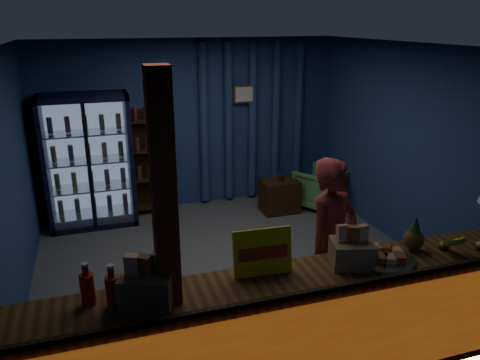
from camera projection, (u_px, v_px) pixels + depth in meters
name	position (u px, v px, depth m)	size (l,w,h in m)	color
ground	(232.00, 267.00, 5.70)	(4.60, 4.60, 0.00)	#515154
room_walls	(232.00, 142.00, 5.18)	(4.60, 4.60, 4.60)	navy
counter	(300.00, 327.00, 3.82)	(4.40, 0.57, 0.99)	brown
support_post	(167.00, 255.00, 3.26)	(0.16, 0.16, 2.60)	maroon
beverage_cooler	(89.00, 161.00, 6.66)	(1.20, 0.62, 1.90)	black
bottle_shelf	(148.00, 163.00, 7.08)	(0.50, 0.28, 1.60)	#352110
curtain_folds	(253.00, 122.00, 7.49)	(1.74, 0.14, 2.50)	navy
framed_picture	(245.00, 94.00, 7.26)	(0.36, 0.04, 0.28)	#B7852D
shopkeeper	(331.00, 247.00, 4.33)	(0.62, 0.41, 1.71)	maroon
green_chair	(321.00, 188.00, 7.41)	(0.68, 0.70, 0.64)	#509F4F
side_table	(280.00, 196.00, 7.25)	(0.56, 0.41, 0.61)	#352110
yellow_sign	(263.00, 252.00, 3.64)	(0.47, 0.12, 0.37)	yellow
soda_bottles	(112.00, 286.00, 3.29)	(0.43, 0.18, 0.32)	red
snack_box_left	(147.00, 285.00, 3.29)	(0.44, 0.41, 0.38)	#A4784F
snack_box_centre	(352.00, 252.00, 3.79)	(0.39, 0.35, 0.34)	#A4784F
pastry_tray	(383.00, 257.00, 3.90)	(0.52, 0.52, 0.08)	silver
banana_bunches	(479.00, 239.00, 4.07)	(0.86, 0.32, 0.19)	yellow
pineapple	(414.00, 236.00, 4.04)	(0.18, 0.18, 0.31)	#93621A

